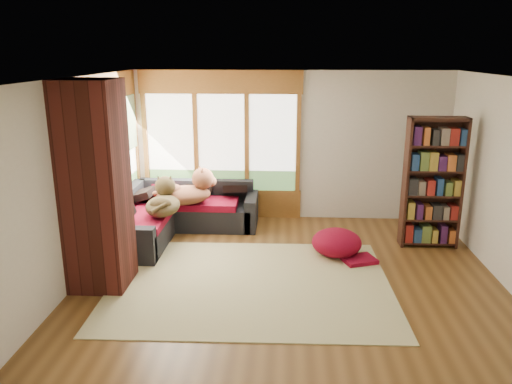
% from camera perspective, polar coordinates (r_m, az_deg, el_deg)
% --- Properties ---
extents(floor, '(5.50, 5.50, 0.00)m').
position_cam_1_polar(floor, '(6.78, 3.81, -9.60)').
color(floor, brown).
rests_on(floor, ground).
extents(ceiling, '(5.50, 5.50, 0.00)m').
position_cam_1_polar(ceiling, '(6.13, 4.27, 12.91)').
color(ceiling, white).
extents(wall_back, '(5.50, 0.04, 2.60)m').
position_cam_1_polar(wall_back, '(8.78, 3.87, 5.24)').
color(wall_back, silver).
rests_on(wall_back, ground).
extents(wall_front, '(5.50, 0.04, 2.60)m').
position_cam_1_polar(wall_front, '(3.97, 4.38, -8.14)').
color(wall_front, silver).
rests_on(wall_front, ground).
extents(wall_left, '(0.04, 5.00, 2.60)m').
position_cam_1_polar(wall_left, '(6.87, -19.57, 1.36)').
color(wall_left, silver).
rests_on(wall_left, ground).
extents(windows_back, '(2.82, 0.10, 1.90)m').
position_cam_1_polar(windows_back, '(8.81, -3.99, 5.61)').
color(windows_back, brown).
rests_on(windows_back, wall_back).
extents(windows_left, '(0.10, 2.62, 1.90)m').
position_cam_1_polar(windows_left, '(7.94, -16.14, 3.89)').
color(windows_left, brown).
rests_on(windows_left, wall_left).
extents(roller_blind, '(0.03, 0.72, 0.90)m').
position_cam_1_polar(roller_blind, '(8.64, -14.36, 7.64)').
color(roller_blind, '#6A845B').
rests_on(roller_blind, wall_left).
extents(brick_chimney, '(0.70, 0.70, 2.60)m').
position_cam_1_polar(brick_chimney, '(6.43, -17.87, 0.55)').
color(brick_chimney, '#471914').
rests_on(brick_chimney, ground).
extents(sectional_sofa, '(2.20, 2.20, 0.80)m').
position_cam_1_polar(sectional_sofa, '(8.45, -9.59, -2.34)').
color(sectional_sofa, black).
rests_on(sectional_sofa, ground).
extents(area_rug, '(3.64, 2.82, 0.01)m').
position_cam_1_polar(area_rug, '(6.57, -0.62, -10.37)').
color(area_rug, beige).
rests_on(area_rug, ground).
extents(bookshelf, '(0.85, 0.28, 1.99)m').
position_cam_1_polar(bookshelf, '(7.93, 19.54, 0.95)').
color(bookshelf, '#381B12').
rests_on(bookshelf, ground).
extents(pouf, '(0.83, 0.83, 0.39)m').
position_cam_1_polar(pouf, '(7.45, 9.20, -5.63)').
color(pouf, maroon).
rests_on(pouf, area_rug).
extents(dog_tan, '(1.04, 0.84, 0.51)m').
position_cam_1_polar(dog_tan, '(8.18, -7.76, 0.71)').
color(dog_tan, brown).
rests_on(dog_tan, sectional_sofa).
extents(dog_brindle, '(0.58, 0.88, 0.46)m').
position_cam_1_polar(dog_brindle, '(7.77, -10.56, -0.43)').
color(dog_brindle, '#2F2415').
rests_on(dog_brindle, sectional_sofa).
extents(throw_pillows, '(1.98, 1.68, 0.45)m').
position_cam_1_polar(throw_pillows, '(8.46, -9.26, 0.85)').
color(throw_pillows, black).
rests_on(throw_pillows, sectional_sofa).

